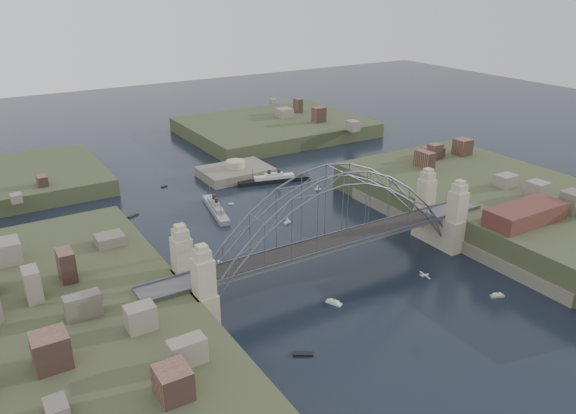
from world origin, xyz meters
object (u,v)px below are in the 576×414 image
Objects in this scene: bridge at (333,225)px; wharf_shed at (525,214)px; fort_island at (236,178)px; ocean_liner at (274,180)px; naval_cruiser_near at (216,209)px; naval_cruiser_far at (94,178)px.

bridge reaches higher than wharf_shed.
fort_island is 13.79m from ocean_liner.
naval_cruiser_near is (-50.07, 60.26, -9.05)m from wharf_shed.
fort_island reaches higher than ocean_liner.
naval_cruiser_near is at bearing -154.31° from ocean_liner.
fort_island is 44.93m from naval_cruiser_far.
wharf_shed reaches higher than fort_island.
naval_cruiser_far is at bearing 116.77° from naval_cruiser_near.
bridge is 48.02m from naval_cruiser_near.
naval_cruiser_near is (-18.07, -23.74, 1.30)m from fort_island.
bridge is at bearing 162.35° from wharf_shed.
naval_cruiser_far is at bearing 107.37° from bridge.
wharf_shed is (44.00, -14.00, -2.32)m from bridge.
bridge is 3.82× the size of fort_island.
naval_cruiser_far is (-22.11, 43.82, -0.20)m from naval_cruiser_near.
bridge reaches higher than fort_island.
bridge is at bearing -108.67° from ocean_liner.
naval_cruiser_far is 57.35m from ocean_liner.
fort_island is at bearing 124.82° from ocean_liner.
fort_island is 29.87m from naval_cruiser_near.
ocean_liner is (48.02, -31.35, 0.13)m from naval_cruiser_far.
wharf_shed is 1.59× the size of naval_cruiser_far.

